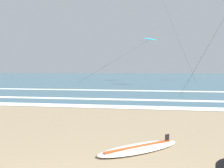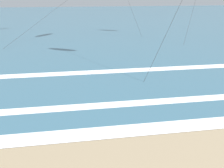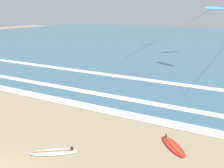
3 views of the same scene
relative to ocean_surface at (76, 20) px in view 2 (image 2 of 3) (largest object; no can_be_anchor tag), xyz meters
The scene contains 4 objects.
ocean_surface is the anchor object (origin of this frame).
wave_foam_shoreline 44.61m from the ocean_surface, 91.06° to the right, with size 36.97×0.99×0.01m, color white.
wave_foam_mid_break 41.95m from the ocean_surface, 90.32° to the right, with size 40.58×0.74×0.01m, color white.
wave_foam_outer_break 36.26m from the ocean_surface, 86.87° to the right, with size 50.59×0.92×0.01m, color white.
Camera 2 is at (-1.43, -0.02, 5.56)m, focal length 40.69 mm.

